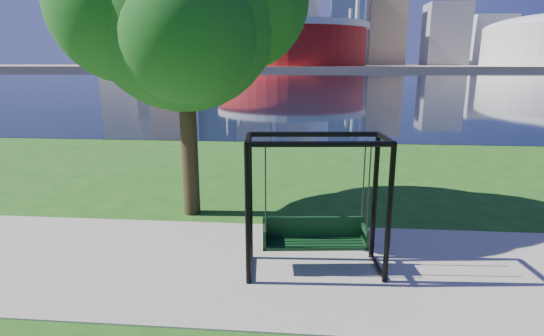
# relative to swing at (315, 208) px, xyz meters

# --- Properties ---
(ground) EXTENTS (900.00, 900.00, 0.00)m
(ground) POSITION_rel_swing_xyz_m (-0.60, 0.57, -1.19)
(ground) COLOR #1E5114
(ground) RESTS_ON ground
(path) EXTENTS (120.00, 4.00, 0.03)m
(path) POSITION_rel_swing_xyz_m (-0.60, 0.07, -1.17)
(path) COLOR #9E937F
(path) RESTS_ON ground
(river) EXTENTS (900.00, 180.00, 0.02)m
(river) POSITION_rel_swing_xyz_m (-0.60, 102.57, -1.18)
(river) COLOR black
(river) RESTS_ON ground
(far_bank) EXTENTS (900.00, 228.00, 2.00)m
(far_bank) POSITION_rel_swing_xyz_m (-0.60, 306.57, -0.19)
(far_bank) COLOR #937F60
(far_bank) RESTS_ON ground
(stadium) EXTENTS (83.00, 83.00, 32.00)m
(stadium) POSITION_rel_swing_xyz_m (-10.60, 235.57, 13.04)
(stadium) COLOR maroon
(stadium) RESTS_ON far_bank
(skyline) EXTENTS (392.00, 66.00, 96.50)m
(skyline) POSITION_rel_swing_xyz_m (-4.86, 319.96, 34.70)
(skyline) COLOR gray
(skyline) RESTS_ON far_bank
(swing) EXTENTS (2.49, 1.28, 2.45)m
(swing) POSITION_rel_swing_xyz_m (0.00, 0.00, 0.00)
(swing) COLOR black
(swing) RESTS_ON ground
(park_tree) EXTENTS (5.59, 5.05, 6.94)m
(park_tree) POSITION_rel_swing_xyz_m (-3.04, 2.80, 3.64)
(park_tree) COLOR black
(park_tree) RESTS_ON ground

